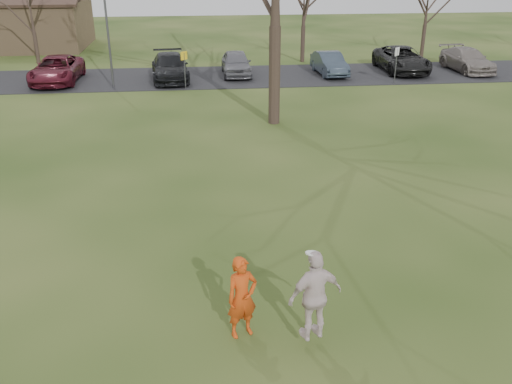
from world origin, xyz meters
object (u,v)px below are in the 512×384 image
Objects in this scene: car_4 at (236,63)px; player_defender at (242,297)px; car_7 at (467,60)px; car_6 at (402,59)px; lamp_post at (106,15)px; car_3 at (170,67)px; car_5 at (329,63)px; catching_play at (315,296)px; car_2 at (57,69)px.

player_defender is at bearing -94.03° from car_4.
car_6 is at bearing 172.42° from car_7.
lamp_post is (-7.09, -2.86, 3.20)m from car_4.
lamp_post is at bearing 82.56° from player_defender.
car_5 is (9.74, 0.47, -0.07)m from car_3.
car_4 is (1.76, 25.01, -0.10)m from player_defender.
car_7 is at bearing 59.05° from catching_play.
car_2 is at bearing -175.02° from car_4.
lamp_post is (-6.66, 22.68, 2.79)m from catching_play.
player_defender reaches higher than car_5.
player_defender is at bearing -126.86° from car_7.
car_5 is at bearing -4.52° from car_4.
car_6 is at bearing -0.06° from car_4.
player_defender is at bearing -69.90° from car_2.
car_5 is at bearing 10.61° from lamp_post.
player_defender is 0.43× the size of car_5.
catching_play reaches higher than car_2.
car_6 is 0.87× the size of lamp_post.
car_6 is 4.21m from car_7.
catching_play is (-10.92, -25.53, 0.38)m from car_6.
car_3 is 4.11m from car_4.
catching_play reaches higher than car_7.
car_5 is (7.50, 24.56, -0.16)m from player_defender.
car_6 is at bearing 9.20° from lamp_post.
car_2 is at bearing 177.86° from car_5.
car_7 is (8.95, 0.12, 0.03)m from car_5.
car_2 reaches higher than car_7.
car_6 is 1.13× the size of car_7.
car_3 is (6.50, -0.00, 0.01)m from car_2.
player_defender is 0.34× the size of car_3.
car_3 is at bearing 74.35° from player_defender.
lamp_post reaches higher than car_7.
player_defender is 0.32× the size of car_6.
car_4 is (4.00, 0.92, -0.02)m from car_3.
player_defender is 29.66m from car_7.
car_7 is (4.20, -0.32, -0.06)m from car_6.
player_defender is 25.07m from car_4.
catching_play is (10.08, -24.62, 0.40)m from car_2.
car_3 reaches higher than car_5.
car_2 is 26.61m from catching_play.
car_7 is 22.16m from lamp_post.
lamp_post reaches higher than car_2.
player_defender is 25.68m from car_5.
car_4 is at bearing 175.52° from car_7.
lamp_post is at bearing 106.36° from catching_play.
catching_play reaches higher than car_6.
catching_play is at bearing -124.13° from car_7.
car_3 is at bearing 32.09° from lamp_post.
car_2 is 10.55m from car_4.
car_6 is (4.75, 0.44, 0.09)m from car_5.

